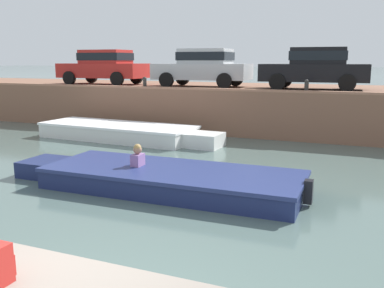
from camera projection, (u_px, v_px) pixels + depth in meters
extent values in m
plane|color=#4C605B|center=(241.00, 186.00, 9.45)|extent=(400.00, 400.00, 0.00)
cube|color=brown|center=(303.00, 108.00, 17.26)|extent=(60.00, 6.00, 1.66)
cube|color=#9F6C52|center=(291.00, 91.00, 14.48)|extent=(60.00, 0.24, 0.08)
cube|color=white|center=(118.00, 133.00, 15.08)|extent=(5.66, 2.13, 0.45)
cube|color=white|center=(204.00, 140.00, 13.66)|extent=(1.17, 1.07, 0.45)
cube|color=white|center=(117.00, 125.00, 15.03)|extent=(5.73, 2.19, 0.08)
cube|color=brown|center=(108.00, 127.00, 15.23)|extent=(0.33, 1.67, 0.06)
cube|color=navy|center=(172.00, 181.00, 9.12)|extent=(5.49, 2.05, 0.38)
cube|color=navy|center=(48.00, 167.00, 10.31)|extent=(1.11, 1.10, 0.38)
cube|color=navy|center=(172.00, 171.00, 9.07)|extent=(5.55, 2.11, 0.08)
cube|color=brown|center=(190.00, 177.00, 8.94)|extent=(0.27, 1.78, 0.06)
cube|color=black|center=(308.00, 192.00, 8.07)|extent=(0.16, 0.20, 0.45)
cube|color=#8C669E|center=(138.00, 164.00, 9.36)|extent=(0.20, 0.32, 0.44)
sphere|color=#A37556|center=(137.00, 150.00, 9.29)|extent=(0.19, 0.19, 0.19)
sphere|color=tan|center=(137.00, 148.00, 9.29)|extent=(0.17, 0.17, 0.17)
cube|color=#B2231E|center=(103.00, 71.00, 19.51)|extent=(4.04, 1.73, 0.64)
cube|color=#B2231E|center=(106.00, 57.00, 19.33)|extent=(2.03, 1.50, 0.60)
cube|color=black|center=(106.00, 57.00, 19.33)|extent=(2.11, 1.53, 0.33)
cylinder|color=black|center=(69.00, 78.00, 19.25)|extent=(0.60, 0.19, 0.60)
cylinder|color=black|center=(91.00, 77.00, 20.80)|extent=(0.60, 0.19, 0.60)
cylinder|color=black|center=(117.00, 79.00, 18.34)|extent=(0.60, 0.19, 0.60)
cylinder|color=black|center=(136.00, 77.00, 19.90)|extent=(0.60, 0.19, 0.60)
cube|color=#B7BABC|center=(202.00, 72.00, 17.68)|extent=(4.00, 1.94, 0.64)
cube|color=#B7BABC|center=(206.00, 56.00, 17.50)|extent=(2.03, 1.64, 0.60)
cube|color=black|center=(206.00, 56.00, 17.50)|extent=(2.11, 1.68, 0.33)
cylinder|color=black|center=(166.00, 80.00, 17.32)|extent=(0.61, 0.21, 0.60)
cylinder|color=black|center=(183.00, 78.00, 18.98)|extent=(0.61, 0.21, 0.60)
cylinder|color=black|center=(224.00, 81.00, 16.50)|extent=(0.61, 0.21, 0.60)
cylinder|color=black|center=(236.00, 79.00, 18.16)|extent=(0.61, 0.21, 0.60)
cube|color=black|center=(314.00, 73.00, 15.98)|extent=(3.96, 1.95, 0.64)
cube|color=black|center=(319.00, 56.00, 15.81)|extent=(2.01, 1.65, 0.60)
cube|color=black|center=(319.00, 56.00, 15.81)|extent=(2.09, 1.69, 0.33)
cylinder|color=black|center=(277.00, 82.00, 15.61)|extent=(0.61, 0.21, 0.60)
cylinder|color=black|center=(284.00, 80.00, 17.28)|extent=(0.61, 0.21, 0.60)
cylinder|color=black|center=(347.00, 83.00, 14.79)|extent=(0.61, 0.21, 0.60)
cylinder|color=black|center=(348.00, 81.00, 16.47)|extent=(0.61, 0.21, 0.60)
cylinder|color=#2D2B28|center=(145.00, 84.00, 16.74)|extent=(0.14, 0.14, 0.35)
sphere|color=#2D2B28|center=(145.00, 79.00, 16.70)|extent=(0.15, 0.15, 0.15)
cylinder|color=#2D2B28|center=(306.00, 87.00, 14.40)|extent=(0.14, 0.14, 0.35)
sphere|color=#2D2B28|center=(307.00, 82.00, 14.36)|extent=(0.15, 0.15, 0.15)
cube|color=#A5231E|center=(3.00, 264.00, 3.58)|extent=(0.22, 0.06, 0.18)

